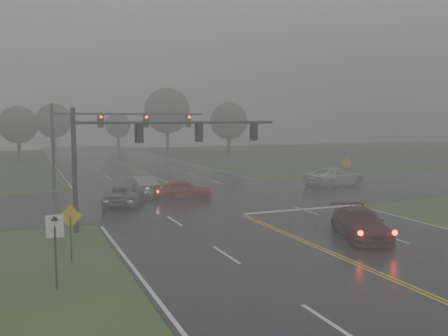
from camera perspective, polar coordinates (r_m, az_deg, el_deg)
name	(u,v)px	position (r m, az deg, el deg)	size (l,w,h in m)	color
ground	(401,284)	(19.95, 19.59, -12.35)	(180.00, 180.00, 0.00)	#32491F
main_road	(210,201)	(36.87, -1.63, -3.82)	(18.00, 160.00, 0.02)	black
cross_street	(201,197)	(38.73, -2.68, -3.36)	(120.00, 14.00, 0.02)	black
stop_bar	(302,210)	(33.84, 8.94, -4.74)	(8.50, 0.50, 0.01)	silver
sedan_maroon	(360,239)	(26.42, 15.30, -7.81)	(2.07, 5.09, 1.48)	#360910
sedan_red	(184,199)	(37.96, -4.57, -3.56)	(1.70, 4.23, 1.44)	#9F1E0E
sedan_silver	(142,195)	(40.23, -9.39, -3.09)	(1.61, 4.62, 1.52)	gray
car_grey	(124,205)	(35.95, -11.31, -4.17)	(2.41, 5.22, 1.45)	slate
pickup_white	(334,186)	(46.43, 12.51, -1.99)	(2.74, 5.94, 1.65)	silver
signal_gantry_near	(142,144)	(28.01, -9.37, 2.71)	(11.86, 0.29, 6.64)	black
signal_gantry_far	(103,128)	(45.91, -13.63, 4.42)	(13.86, 0.37, 7.38)	black
sign_diamond_west	(70,223)	(22.34, -17.14, -6.02)	(1.01, 0.09, 2.42)	black
sign_arrow_white	(55,238)	(18.59, -18.74, -7.58)	(0.60, 0.11, 2.71)	black
sign_diamond_east	(347,166)	(47.98, 13.83, 0.23)	(1.03, 0.10, 2.48)	black
tree_nw_a	(18,125)	(76.96, -22.46, 4.58)	(5.40, 5.40, 7.93)	#372A24
tree_ne_a	(167,111)	(84.45, -6.51, 6.52)	(7.67, 7.67, 11.27)	#372A24
tree_n_mid	(54,121)	(90.67, -18.89, 5.14)	(5.97, 5.97, 8.76)	#372A24
tree_e_near	(229,121)	(79.28, 0.55, 5.37)	(5.91, 5.91, 8.67)	#372A24
tree_n_far	(118,125)	(102.26, -12.01, 4.80)	(4.97, 4.97, 7.30)	#372A24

